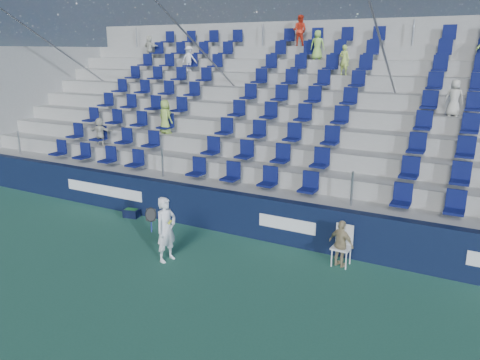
# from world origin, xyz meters

# --- Properties ---
(ground) EXTENTS (70.00, 70.00, 0.00)m
(ground) POSITION_xyz_m (0.00, 0.00, 0.00)
(ground) COLOR #29614D
(ground) RESTS_ON ground
(sponsor_wall) EXTENTS (24.00, 0.32, 1.20)m
(sponsor_wall) POSITION_xyz_m (0.00, 3.15, 0.60)
(sponsor_wall) COLOR #0D1632
(sponsor_wall) RESTS_ON ground
(grandstand) EXTENTS (24.00, 8.17, 6.63)m
(grandstand) POSITION_xyz_m (-0.00, 8.24, 2.13)
(grandstand) COLOR #999994
(grandstand) RESTS_ON ground
(tennis_player) EXTENTS (0.69, 0.66, 1.63)m
(tennis_player) POSITION_xyz_m (-0.75, 0.77, 0.82)
(tennis_player) COLOR white
(tennis_player) RESTS_ON ground
(line_judge_chair) EXTENTS (0.46, 0.47, 0.99)m
(line_judge_chair) POSITION_xyz_m (3.12, 2.65, 0.57)
(line_judge_chair) COLOR white
(line_judge_chair) RESTS_ON ground
(line_judge) EXTENTS (0.74, 0.50, 1.16)m
(line_judge) POSITION_xyz_m (3.12, 2.50, 0.58)
(line_judge) COLOR tan
(line_judge) RESTS_ON ground
(ball_bin) EXTENTS (0.52, 0.39, 0.26)m
(ball_bin) POSITION_xyz_m (-3.63, 2.75, 0.14)
(ball_bin) COLOR #0E1433
(ball_bin) RESTS_ON ground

